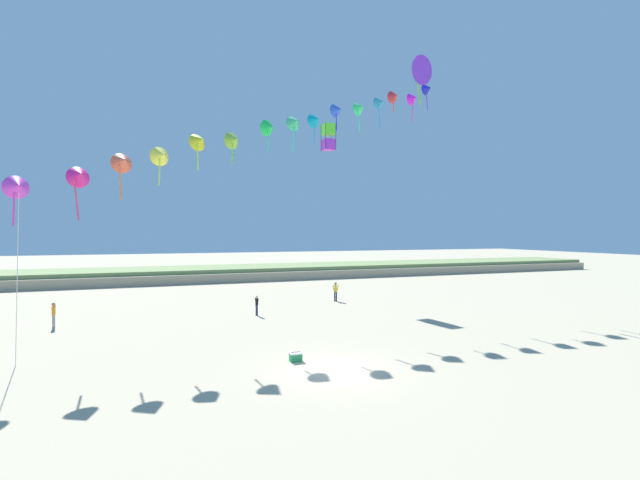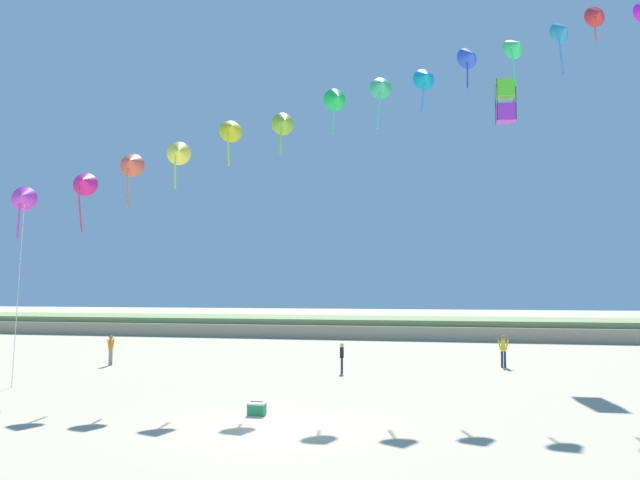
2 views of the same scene
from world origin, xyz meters
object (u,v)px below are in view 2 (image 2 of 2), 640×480
(person_near_left, at_px, (111,348))
(beach_cooler, at_px, (257,409))
(person_mid_center, at_px, (503,349))
(large_kite_low_lead, at_px, (506,101))
(person_near_right, at_px, (342,356))

(person_near_left, relative_size, beach_cooler, 2.85)
(person_near_left, distance_m, person_mid_center, 21.53)
(large_kite_low_lead, bearing_deg, person_near_right, -139.11)
(beach_cooler, bearing_deg, person_near_right, 87.43)
(beach_cooler, bearing_deg, person_mid_center, 62.03)
(person_near_left, distance_m, large_kite_low_lead, 26.98)
(person_near_right, bearing_deg, person_near_left, 178.37)
(person_near_left, bearing_deg, person_near_right, -1.63)
(person_mid_center, relative_size, large_kite_low_lead, 0.69)
(person_near_right, relative_size, beach_cooler, 2.59)
(person_near_right, height_order, large_kite_low_lead, large_kite_low_lead)
(person_mid_center, relative_size, beach_cooler, 2.97)
(person_near_left, xyz_separation_m, person_mid_center, (21.17, 3.89, 0.04))
(person_near_right, relative_size, person_mid_center, 0.87)
(large_kite_low_lead, bearing_deg, person_near_left, -162.09)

